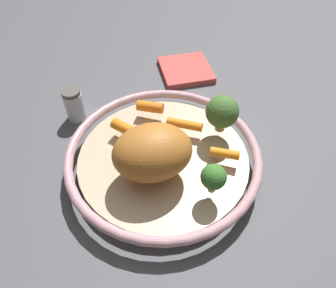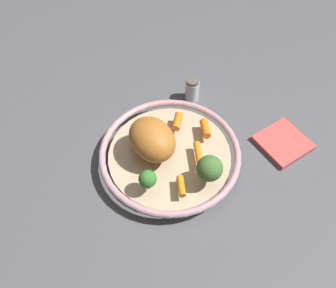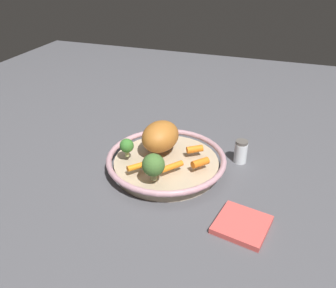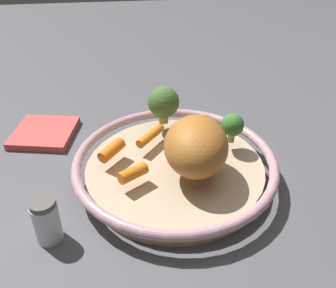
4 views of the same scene
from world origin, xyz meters
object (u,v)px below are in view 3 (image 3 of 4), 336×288
object	(u,v)px
baby_carrot_center	(172,167)
dish_towel	(242,225)
roast_chicken_piece	(160,136)
broccoli_floret_mid	(127,146)
salt_shaker	(241,152)
baby_carrot_right	(195,149)
broccoli_floret_large	(153,165)
baby_carrot_left	(136,167)
baby_carrot_back	(200,163)
serving_bowl	(166,162)

from	to	relation	value
baby_carrot_center	dish_towel	world-z (taller)	baby_carrot_center
roast_chicken_piece	baby_carrot_center	distance (m)	0.12
broccoli_floret_mid	salt_shaker	world-z (taller)	broccoli_floret_mid
broccoli_floret_mid	salt_shaker	xyz separation A→B (m)	(0.30, 0.15, -0.04)
baby_carrot_right	salt_shaker	bearing A→B (deg)	27.60
broccoli_floret_mid	dish_towel	bearing A→B (deg)	-20.37
broccoli_floret_large	salt_shaker	world-z (taller)	broccoli_floret_large
roast_chicken_piece	baby_carrot_left	world-z (taller)	roast_chicken_piece
baby_carrot_back	serving_bowl	bearing A→B (deg)	169.80
baby_carrot_right	serving_bowl	bearing A→B (deg)	-147.35
broccoli_floret_mid	broccoli_floret_large	world-z (taller)	broccoli_floret_large
baby_carrot_back	broccoli_floret_mid	distance (m)	0.21
baby_carrot_back	baby_carrot_center	bearing A→B (deg)	-149.36
serving_bowl	roast_chicken_piece	world-z (taller)	roast_chicken_piece
salt_shaker	dish_towel	world-z (taller)	salt_shaker
baby_carrot_center	baby_carrot_right	bearing A→B (deg)	71.51
baby_carrot_right	broccoli_floret_mid	xyz separation A→B (m)	(-0.18, -0.08, 0.02)
dish_towel	baby_carrot_right	bearing A→B (deg)	129.22
dish_towel	baby_carrot_back	bearing A→B (deg)	133.55
baby_carrot_right	broccoli_floret_large	xyz separation A→B (m)	(-0.06, -0.16, 0.03)
baby_carrot_back	dish_towel	world-z (taller)	baby_carrot_back
broccoli_floret_large	baby_carrot_left	bearing A→B (deg)	157.06
serving_bowl	roast_chicken_piece	distance (m)	0.08
baby_carrot_back	baby_carrot_left	xyz separation A→B (m)	(-0.16, -0.07, -0.00)
baby_carrot_back	broccoli_floret_mid	size ratio (longest dim) A/B	0.93
dish_towel	serving_bowl	bearing A→B (deg)	145.75
roast_chicken_piece	baby_carrot_center	xyz separation A→B (m)	(0.06, -0.09, -0.03)
broccoli_floret_mid	serving_bowl	bearing A→B (deg)	19.41
broccoli_floret_mid	baby_carrot_center	bearing A→B (deg)	-8.85
roast_chicken_piece	baby_carrot_back	size ratio (longest dim) A/B	2.54
roast_chicken_piece	salt_shaker	distance (m)	0.24
roast_chicken_piece	baby_carrot_left	distance (m)	0.13
broccoli_floret_mid	dish_towel	xyz separation A→B (m)	(0.35, -0.13, -0.07)
salt_shaker	dish_towel	bearing A→B (deg)	-80.08
serving_bowl	broccoli_floret_mid	world-z (taller)	broccoli_floret_mid
roast_chicken_piece	salt_shaker	bearing A→B (deg)	19.71
serving_bowl	roast_chicken_piece	bearing A→B (deg)	133.34
serving_bowl	salt_shaker	world-z (taller)	salt_shaker
roast_chicken_piece	baby_carrot_right	size ratio (longest dim) A/B	2.71
baby_carrot_left	broccoli_floret_mid	size ratio (longest dim) A/B	0.93
serving_bowl	salt_shaker	bearing A→B (deg)	29.50
serving_bowl	baby_carrot_right	bearing A→B (deg)	32.65
salt_shaker	dish_towel	size ratio (longest dim) A/B	0.61
serving_bowl	baby_carrot_back	size ratio (longest dim) A/B	6.86
roast_chicken_piece	dish_towel	size ratio (longest dim) A/B	1.09
baby_carrot_right	salt_shaker	xyz separation A→B (m)	(0.12, 0.06, -0.02)
baby_carrot_right	broccoli_floret_mid	bearing A→B (deg)	-154.86
broccoli_floret_mid	broccoli_floret_large	bearing A→B (deg)	-35.43
roast_chicken_piece	dish_towel	bearing A→B (deg)	-35.78
serving_bowl	baby_carrot_back	distance (m)	0.11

